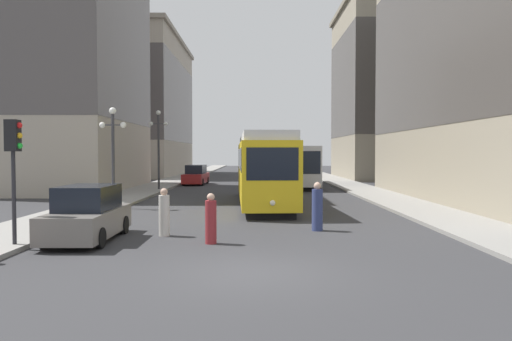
{
  "coord_description": "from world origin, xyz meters",
  "views": [
    {
      "loc": [
        0.11,
        -11.49,
        2.89
      ],
      "look_at": [
        0.15,
        11.56,
        2.06
      ],
      "focal_mm": 33.55,
      "sensor_mm": 36.0,
      "label": 1
    }
  ],
  "objects_px": {
    "streetcar": "(262,167)",
    "parked_car_left_mid": "(195,175)",
    "pedestrian_crossing_near": "(163,214)",
    "lamp_post_left_far": "(158,138)",
    "pedestrian_on_sidewalk": "(210,220)",
    "pedestrian_crossing_far": "(316,208)",
    "transit_bus": "(298,164)",
    "parked_car_left_near": "(87,215)",
    "lamp_post_left_near": "(112,141)",
    "traffic_light_near_left": "(13,148)"
  },
  "relations": [
    {
      "from": "transit_bus",
      "to": "pedestrian_crossing_near",
      "type": "height_order",
      "value": "transit_bus"
    },
    {
      "from": "streetcar",
      "to": "lamp_post_left_near",
      "type": "distance_m",
      "value": 8.21
    },
    {
      "from": "streetcar",
      "to": "parked_car_left_mid",
      "type": "relative_size",
      "value": 2.72
    },
    {
      "from": "lamp_post_left_far",
      "to": "pedestrian_on_sidewalk",
      "type": "bearing_deg",
      "value": -74.32
    },
    {
      "from": "parked_car_left_near",
      "to": "pedestrian_crossing_near",
      "type": "xyz_separation_m",
      "value": [
        2.38,
        0.83,
        -0.06
      ]
    },
    {
      "from": "pedestrian_on_sidewalk",
      "to": "lamp_post_left_far",
      "type": "height_order",
      "value": "lamp_post_left_far"
    },
    {
      "from": "streetcar",
      "to": "parked_car_left_mid",
      "type": "xyz_separation_m",
      "value": [
        -5.96,
        17.47,
        -1.26
      ]
    },
    {
      "from": "pedestrian_on_sidewalk",
      "to": "lamp_post_left_far",
      "type": "xyz_separation_m",
      "value": [
        -6.04,
        21.53,
        3.32
      ]
    },
    {
      "from": "transit_bus",
      "to": "pedestrian_on_sidewalk",
      "type": "xyz_separation_m",
      "value": [
        -5.18,
        -26.55,
        -1.19
      ]
    },
    {
      "from": "pedestrian_on_sidewalk",
      "to": "traffic_light_near_left",
      "type": "distance_m",
      "value": 6.31
    },
    {
      "from": "streetcar",
      "to": "pedestrian_crossing_far",
      "type": "xyz_separation_m",
      "value": [
        1.91,
        -9.1,
        -1.26
      ]
    },
    {
      "from": "lamp_post_left_near",
      "to": "traffic_light_near_left",
      "type": "bearing_deg",
      "value": -88.83
    },
    {
      "from": "transit_bus",
      "to": "lamp_post_left_near",
      "type": "distance_m",
      "value": 20.21
    },
    {
      "from": "streetcar",
      "to": "parked_car_left_mid",
      "type": "bearing_deg",
      "value": 106.15
    },
    {
      "from": "streetcar",
      "to": "parked_car_left_near",
      "type": "xyz_separation_m",
      "value": [
        -5.97,
        -11.08,
        -1.26
      ]
    },
    {
      "from": "transit_bus",
      "to": "pedestrian_on_sidewalk",
      "type": "relative_size",
      "value": 7.8
    },
    {
      "from": "parked_car_left_mid",
      "to": "lamp_post_left_near",
      "type": "distance_m",
      "value": 19.6
    },
    {
      "from": "streetcar",
      "to": "lamp_post_left_near",
      "type": "xyz_separation_m",
      "value": [
        -7.87,
        -1.85,
        1.45
      ]
    },
    {
      "from": "pedestrian_on_sidewalk",
      "to": "lamp_post_left_near",
      "type": "height_order",
      "value": "lamp_post_left_near"
    },
    {
      "from": "pedestrian_on_sidewalk",
      "to": "lamp_post_left_far",
      "type": "distance_m",
      "value": 22.6
    },
    {
      "from": "pedestrian_crossing_near",
      "to": "traffic_light_near_left",
      "type": "relative_size",
      "value": 0.45
    },
    {
      "from": "parked_car_left_near",
      "to": "lamp_post_left_far",
      "type": "height_order",
      "value": "lamp_post_left_far"
    },
    {
      "from": "parked_car_left_mid",
      "to": "pedestrian_crossing_near",
      "type": "distance_m",
      "value": 27.82
    },
    {
      "from": "parked_car_left_near",
      "to": "pedestrian_on_sidewalk",
      "type": "relative_size",
      "value": 2.69
    },
    {
      "from": "parked_car_left_mid",
      "to": "pedestrian_on_sidewalk",
      "type": "distance_m",
      "value": 29.44
    },
    {
      "from": "streetcar",
      "to": "transit_bus",
      "type": "bearing_deg",
      "value": 74.58
    },
    {
      "from": "pedestrian_crossing_far",
      "to": "traffic_light_near_left",
      "type": "relative_size",
      "value": 0.48
    },
    {
      "from": "pedestrian_crossing_near",
      "to": "lamp_post_left_far",
      "type": "xyz_separation_m",
      "value": [
        -4.28,
        20.1,
        3.3
      ]
    },
    {
      "from": "traffic_light_near_left",
      "to": "parked_car_left_mid",
      "type": "bearing_deg",
      "value": 86.79
    },
    {
      "from": "traffic_light_near_left",
      "to": "lamp_post_left_far",
      "type": "distance_m",
      "value": 22.41
    },
    {
      "from": "parked_car_left_mid",
      "to": "lamp_post_left_far",
      "type": "distance_m",
      "value": 8.49
    },
    {
      "from": "streetcar",
      "to": "pedestrian_crossing_far",
      "type": "height_order",
      "value": "streetcar"
    },
    {
      "from": "parked_car_left_mid",
      "to": "pedestrian_crossing_far",
      "type": "relative_size",
      "value": 2.78
    },
    {
      "from": "pedestrian_crossing_far",
      "to": "traffic_light_near_left",
      "type": "bearing_deg",
      "value": 177.37
    },
    {
      "from": "parked_car_left_near",
      "to": "pedestrian_crossing_near",
      "type": "relative_size",
      "value": 2.6
    },
    {
      "from": "streetcar",
      "to": "parked_car_left_mid",
      "type": "distance_m",
      "value": 18.5
    },
    {
      "from": "transit_bus",
      "to": "lamp_post_left_far",
      "type": "height_order",
      "value": "lamp_post_left_far"
    },
    {
      "from": "pedestrian_crossing_near",
      "to": "pedestrian_on_sidewalk",
      "type": "relative_size",
      "value": 1.03
    },
    {
      "from": "transit_bus",
      "to": "pedestrian_crossing_near",
      "type": "bearing_deg",
      "value": -104.57
    },
    {
      "from": "pedestrian_on_sidewalk",
      "to": "lamp_post_left_near",
      "type": "xyz_separation_m",
      "value": [
        -6.04,
        9.83,
        2.8
      ]
    },
    {
      "from": "streetcar",
      "to": "pedestrian_crossing_far",
      "type": "bearing_deg",
      "value": -80.85
    },
    {
      "from": "lamp_post_left_far",
      "to": "parked_car_left_near",
      "type": "bearing_deg",
      "value": -84.81
    },
    {
      "from": "lamp_post_left_near",
      "to": "parked_car_left_near",
      "type": "bearing_deg",
      "value": -78.37
    },
    {
      "from": "traffic_light_near_left",
      "to": "transit_bus",
      "type": "bearing_deg",
      "value": 68.12
    },
    {
      "from": "streetcar",
      "to": "parked_car_left_mid",
      "type": "height_order",
      "value": "streetcar"
    },
    {
      "from": "transit_bus",
      "to": "lamp_post_left_near",
      "type": "height_order",
      "value": "lamp_post_left_near"
    },
    {
      "from": "parked_car_left_near",
      "to": "parked_car_left_mid",
      "type": "height_order",
      "value": "same"
    },
    {
      "from": "lamp_post_left_far",
      "to": "lamp_post_left_near",
      "type": "bearing_deg",
      "value": -90.0
    },
    {
      "from": "transit_bus",
      "to": "parked_car_left_mid",
      "type": "distance_m",
      "value": 9.74
    },
    {
      "from": "streetcar",
      "to": "lamp_post_left_far",
      "type": "bearing_deg",
      "value": 125.91
    }
  ]
}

